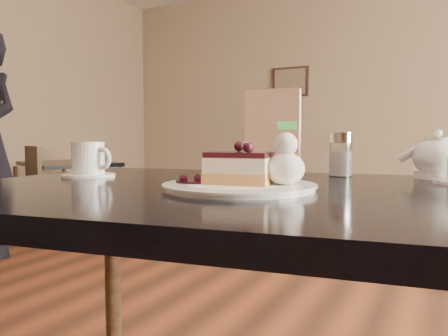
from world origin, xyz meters
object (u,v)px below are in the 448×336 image
at_px(tea_set, 442,161).
at_px(coffee_set, 89,161).
at_px(bg_table_far_left, 70,226).
at_px(main_table, 247,226).
at_px(dessert_plate, 239,187).
at_px(cheesecake_slice, 239,168).

bearing_deg(tea_set, coffee_set, -157.23).
bearing_deg(bg_table_far_left, main_table, -13.29).
xyz_separation_m(tea_set, bg_table_far_left, (-3.34, 1.86, -0.82)).
height_order(tea_set, bg_table_far_left, tea_set).
xyz_separation_m(dessert_plate, tea_set, (0.37, 0.45, 0.04)).
bearing_deg(bg_table_far_left, coffee_set, -18.10).
relative_size(coffee_set, bg_table_far_left, 0.09).
bearing_deg(dessert_plate, coffee_set, 170.93).
bearing_deg(tea_set, cheesecake_slice, -129.85).
xyz_separation_m(dessert_plate, cheesecake_slice, (-0.00, 0.00, 0.04)).
distance_m(cheesecake_slice, tea_set, 0.58).
distance_m(main_table, tea_set, 0.56).
bearing_deg(dessert_plate, main_table, 98.22).
height_order(dessert_plate, tea_set, tea_set).
bearing_deg(coffee_set, cheesecake_slice, -9.07).
height_order(coffee_set, bg_table_far_left, coffee_set).
distance_m(dessert_plate, tea_set, 0.58).
distance_m(cheesecake_slice, bg_table_far_left, 3.85).
height_order(dessert_plate, cheesecake_slice, cheesecake_slice).
bearing_deg(main_table, bg_table_far_left, 134.51).
relative_size(cheesecake_slice, bg_table_far_left, 0.09).
distance_m(main_table, bg_table_far_left, 3.79).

